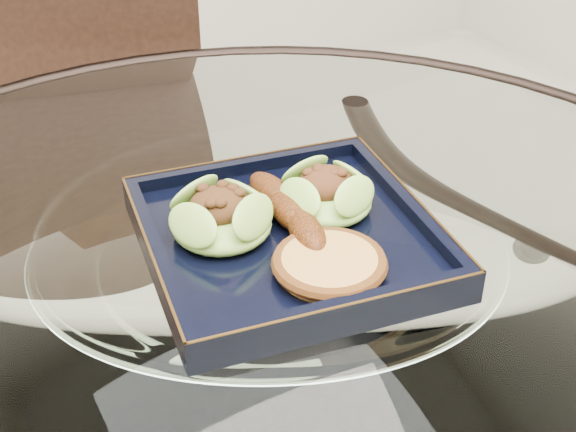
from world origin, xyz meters
TOP-DOWN VIEW (x-y plane):
  - dining_table at (-0.00, -0.00)m, footprint 1.13×1.13m
  - dining_chair at (-0.01, 0.53)m, footprint 0.46×0.46m
  - navy_plate at (0.03, 0.02)m, footprint 0.31×0.31m
  - lettuce_wrap_left at (-0.02, 0.05)m, footprint 0.10×0.10m
  - lettuce_wrap_right at (0.09, 0.04)m, footprint 0.11×0.11m
  - roasted_plantain at (0.04, 0.04)m, footprint 0.04×0.15m
  - crumb_patty at (0.03, -0.05)m, footprint 0.10×0.10m

SIDE VIEW (x-z plane):
  - dining_chair at x=-0.01m, z-range 0.05..0.92m
  - dining_table at x=0.00m, z-range 0.21..0.98m
  - navy_plate at x=0.03m, z-range 0.76..0.78m
  - crumb_patty at x=0.03m, z-range 0.78..0.80m
  - roasted_plantain at x=0.04m, z-range 0.78..0.81m
  - lettuce_wrap_right at x=0.09m, z-range 0.78..0.81m
  - lettuce_wrap_left at x=-0.02m, z-range 0.78..0.82m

